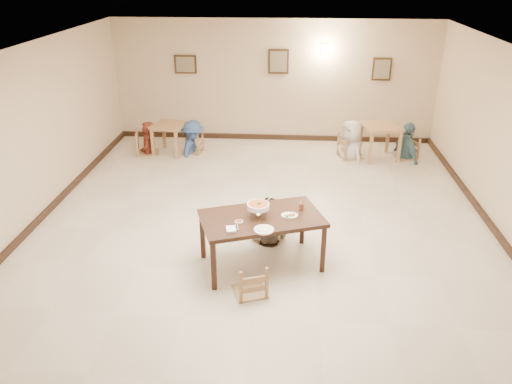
# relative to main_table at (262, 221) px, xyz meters

# --- Properties ---
(floor) EXTENTS (10.00, 10.00, 0.00)m
(floor) POSITION_rel_main_table_xyz_m (-0.06, 0.92, -0.74)
(floor) COLOR beige
(floor) RESTS_ON ground
(ceiling) EXTENTS (10.00, 10.00, 0.00)m
(ceiling) POSITION_rel_main_table_xyz_m (-0.06, 0.92, 2.26)
(ceiling) COLOR white
(ceiling) RESTS_ON wall_back
(wall_back) EXTENTS (10.00, 0.00, 10.00)m
(wall_back) POSITION_rel_main_table_xyz_m (-0.06, 5.92, 0.76)
(wall_back) COLOR beige
(wall_back) RESTS_ON floor
(wall_left) EXTENTS (0.00, 10.00, 10.00)m
(wall_left) POSITION_rel_main_table_xyz_m (-4.06, 0.92, 0.76)
(wall_left) COLOR beige
(wall_left) RESTS_ON floor
(baseboard_back) EXTENTS (8.00, 0.06, 0.12)m
(baseboard_back) POSITION_rel_main_table_xyz_m (-0.06, 5.89, -0.68)
(baseboard_back) COLOR black
(baseboard_back) RESTS_ON floor
(baseboard_left) EXTENTS (0.06, 10.00, 0.12)m
(baseboard_left) POSITION_rel_main_table_xyz_m (-4.03, 0.92, -0.68)
(baseboard_left) COLOR black
(baseboard_left) RESTS_ON floor
(baseboard_right) EXTENTS (0.06, 10.00, 0.12)m
(baseboard_right) POSITION_rel_main_table_xyz_m (3.91, 0.92, -0.68)
(baseboard_right) COLOR black
(baseboard_right) RESTS_ON floor
(picture_a) EXTENTS (0.55, 0.04, 0.45)m
(picture_a) POSITION_rel_main_table_xyz_m (-2.26, 5.88, 1.16)
(picture_a) COLOR #352212
(picture_a) RESTS_ON wall_back
(picture_b) EXTENTS (0.50, 0.04, 0.60)m
(picture_b) POSITION_rel_main_table_xyz_m (0.04, 5.88, 1.26)
(picture_b) COLOR #352212
(picture_b) RESTS_ON wall_back
(picture_c) EXTENTS (0.45, 0.04, 0.55)m
(picture_c) POSITION_rel_main_table_xyz_m (2.54, 5.88, 1.11)
(picture_c) COLOR #352212
(picture_c) RESTS_ON wall_back
(wall_sconce) EXTENTS (0.16, 0.05, 0.22)m
(wall_sconce) POSITION_rel_main_table_xyz_m (1.14, 5.88, 1.56)
(wall_sconce) COLOR #FFD88C
(wall_sconce) RESTS_ON wall_back
(main_table) EXTENTS (1.99, 1.53, 0.82)m
(main_table) POSITION_rel_main_table_xyz_m (0.00, 0.00, 0.00)
(main_table) COLOR #351C11
(main_table) RESTS_ON floor
(chair_far) EXTENTS (0.44, 0.44, 0.95)m
(chair_far) POSITION_rel_main_table_xyz_m (0.06, 0.83, -0.27)
(chair_far) COLOR tan
(chair_far) RESTS_ON floor
(chair_near) EXTENTS (0.44, 0.44, 0.93)m
(chair_near) POSITION_rel_main_table_xyz_m (-0.11, -0.73, -0.28)
(chair_near) COLOR tan
(chair_near) RESTS_ON floor
(main_diner) EXTENTS (0.88, 0.78, 1.52)m
(main_diner) POSITION_rel_main_table_xyz_m (0.07, 0.76, 0.02)
(main_diner) COLOR gray
(main_diner) RESTS_ON floor
(curry_warmer) EXTENTS (0.37, 0.33, 0.30)m
(curry_warmer) POSITION_rel_main_table_xyz_m (-0.05, -0.01, 0.25)
(curry_warmer) COLOR silver
(curry_warmer) RESTS_ON main_table
(rice_plate_far) EXTENTS (0.26, 0.26, 0.06)m
(rice_plate_far) POSITION_rel_main_table_xyz_m (-0.09, 0.33, 0.09)
(rice_plate_far) COLOR white
(rice_plate_far) RESTS_ON main_table
(rice_plate_near) EXTENTS (0.28, 0.28, 0.06)m
(rice_plate_near) POSITION_rel_main_table_xyz_m (0.06, -0.41, 0.10)
(rice_plate_near) COLOR white
(rice_plate_near) RESTS_ON main_table
(fried_plate) EXTENTS (0.25, 0.25, 0.06)m
(fried_plate) POSITION_rel_main_table_xyz_m (0.41, 0.04, 0.10)
(fried_plate) COLOR white
(fried_plate) RESTS_ON main_table
(chili_dish) EXTENTS (0.12, 0.12, 0.02)m
(chili_dish) POSITION_rel_main_table_xyz_m (-0.31, -0.20, 0.09)
(chili_dish) COLOR white
(chili_dish) RESTS_ON main_table
(napkin_cutlery) EXTENTS (0.19, 0.28, 0.03)m
(napkin_cutlery) POSITION_rel_main_table_xyz_m (-0.40, -0.44, 0.10)
(napkin_cutlery) COLOR white
(napkin_cutlery) RESTS_ON main_table
(drink_glass) EXTENTS (0.07, 0.07, 0.14)m
(drink_glass) POSITION_rel_main_table_xyz_m (0.58, 0.25, 0.15)
(drink_glass) COLOR white
(drink_glass) RESTS_ON main_table
(bg_table_left) EXTENTS (0.86, 0.86, 0.73)m
(bg_table_left) POSITION_rel_main_table_xyz_m (-2.49, 4.69, -0.15)
(bg_table_left) COLOR #AA7D52
(bg_table_left) RESTS_ON floor
(bg_table_right) EXTENTS (0.96, 0.96, 0.80)m
(bg_table_right) POSITION_rel_main_table_xyz_m (2.47, 4.71, -0.08)
(bg_table_right) COLOR #AA7D52
(bg_table_right) RESTS_ON floor
(bg_chair_ll) EXTENTS (0.51, 0.51, 1.08)m
(bg_chair_ll) POSITION_rel_main_table_xyz_m (-3.02, 4.62, -0.20)
(bg_chair_ll) COLOR tan
(bg_chair_ll) RESTS_ON floor
(bg_chair_lr) EXTENTS (0.41, 0.41, 0.88)m
(bg_chair_lr) POSITION_rel_main_table_xyz_m (-1.95, 4.77, -0.30)
(bg_chair_lr) COLOR tan
(bg_chair_lr) RESTS_ON floor
(bg_chair_rl) EXTENTS (0.50, 0.50, 1.06)m
(bg_chair_rl) POSITION_rel_main_table_xyz_m (1.81, 4.75, -0.22)
(bg_chair_rl) COLOR tan
(bg_chair_rl) RESTS_ON floor
(bg_chair_rr) EXTENTS (0.45, 0.45, 0.95)m
(bg_chair_rr) POSITION_rel_main_table_xyz_m (3.12, 4.78, -0.27)
(bg_chair_rr) COLOR tan
(bg_chair_rr) RESTS_ON floor
(bg_diner_a) EXTENTS (0.45, 0.62, 1.58)m
(bg_diner_a) POSITION_rel_main_table_xyz_m (-3.02, 4.62, 0.05)
(bg_diner_a) COLOR #562016
(bg_diner_a) RESTS_ON floor
(bg_diner_b) EXTENTS (0.71, 1.09, 1.60)m
(bg_diner_b) POSITION_rel_main_table_xyz_m (-1.95, 4.77, 0.06)
(bg_diner_b) COLOR #415F9C
(bg_diner_b) RESTS_ON floor
(bg_diner_c) EXTENTS (0.92, 1.03, 1.77)m
(bg_diner_c) POSITION_rel_main_table_xyz_m (1.81, 4.75, 0.14)
(bg_diner_c) COLOR silver
(bg_diner_c) RESTS_ON floor
(bg_diner_d) EXTENTS (0.72, 1.09, 1.72)m
(bg_diner_d) POSITION_rel_main_table_xyz_m (3.12, 4.78, 0.12)
(bg_diner_d) COLOR slate
(bg_diner_d) RESTS_ON floor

